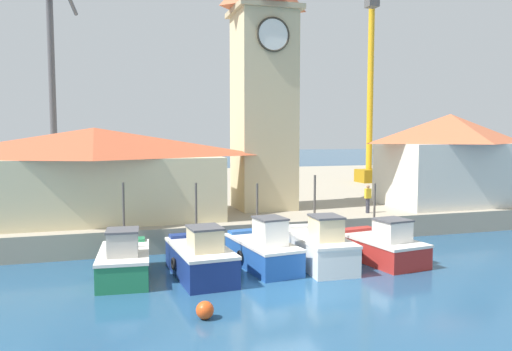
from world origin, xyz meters
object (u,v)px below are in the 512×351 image
object	(u,v)px
dock_worker_near_tower	(211,204)
warehouse_right	(449,158)
clock_tower	(264,78)
port_crane_near	(53,99)
warehouse_left	(95,173)
fishing_boat_center	(382,246)
port_crane_far	(370,104)
dock_worker_along_quay	(368,198)
fishing_boat_left_outer	(200,258)
mooring_buoy	(205,310)
fishing_boat_mid_left	(319,247)
fishing_boat_left_inner	(263,250)
fishing_boat_far_left	(124,261)

from	to	relation	value
dock_worker_near_tower	warehouse_right	bearing A→B (deg)	4.26
clock_tower	port_crane_near	size ratio (longest dim) A/B	0.83
warehouse_left	fishing_boat_center	bearing A→B (deg)	-32.30
port_crane_far	dock_worker_near_tower	bearing A→B (deg)	-139.18
fishing_boat_center	dock_worker_along_quay	distance (m)	6.40
fishing_boat_left_outer	mooring_buoy	world-z (taller)	fishing_boat_left_outer
port_crane_near	mooring_buoy	size ratio (longest dim) A/B	35.07
fishing_boat_mid_left	mooring_buoy	distance (m)	7.67
fishing_boat_mid_left	clock_tower	world-z (taller)	clock_tower
fishing_boat_center	dock_worker_along_quay	bearing A→B (deg)	66.41
fishing_boat_mid_left	dock_worker_near_tower	distance (m)	7.07
fishing_boat_mid_left	mooring_buoy	world-z (taller)	fishing_boat_mid_left
clock_tower	port_crane_near	world-z (taller)	port_crane_near
fishing_boat_left_inner	dock_worker_near_tower	distance (m)	5.81
fishing_boat_center	fishing_boat_left_inner	bearing A→B (deg)	174.07
mooring_buoy	fishing_boat_center	bearing A→B (deg)	27.14
mooring_buoy	dock_worker_near_tower	distance (m)	11.16
fishing_boat_left_inner	port_crane_far	distance (m)	28.53
fishing_boat_mid_left	dock_worker_along_quay	world-z (taller)	fishing_boat_mid_left
port_crane_near	port_crane_far	distance (m)	28.03
fishing_boat_far_left	warehouse_right	distance (m)	21.80
fishing_boat_left_inner	dock_worker_along_quay	xyz separation A→B (m)	(7.96, 5.17, 1.29)
mooring_buoy	warehouse_right	bearing A→B (deg)	33.22
dock_worker_along_quay	fishing_boat_far_left	bearing A→B (deg)	-159.44
warehouse_left	warehouse_right	xyz separation A→B (m)	(21.59, -0.55, 0.49)
clock_tower	warehouse_right	distance (m)	12.97
clock_tower	warehouse_right	world-z (taller)	clock_tower
fishing_boat_far_left	port_crane_near	world-z (taller)	port_crane_near
fishing_boat_center	warehouse_right	size ratio (longest dim) A/B	0.53
mooring_buoy	clock_tower	bearing A→B (deg)	65.39
warehouse_right	port_crane_far	size ratio (longest dim) A/B	0.45
fishing_boat_left_inner	dock_worker_near_tower	bearing A→B (deg)	101.24
warehouse_left	dock_worker_near_tower	world-z (taller)	warehouse_left
fishing_boat_left_inner	warehouse_right	bearing A→B (deg)	24.68
warehouse_left	port_crane_far	bearing A→B (deg)	30.27
dock_worker_near_tower	fishing_boat_mid_left	bearing A→B (deg)	-59.37
mooring_buoy	port_crane_near	bearing A→B (deg)	102.68
warehouse_left	port_crane_near	distance (m)	19.33
fishing_boat_mid_left	dock_worker_along_quay	size ratio (longest dim) A/B	2.89
fishing_boat_center	dock_worker_along_quay	xyz separation A→B (m)	(2.50, 5.73, 1.37)
port_crane_near	dock_worker_near_tower	distance (m)	23.12
fishing_boat_center	port_crane_far	bearing A→B (deg)	61.81
fishing_boat_left_outer	dock_worker_near_tower	distance (m)	6.54
fishing_boat_left_inner	port_crane_far	xyz separation A→B (m)	(17.22, 21.38, 7.75)
clock_tower	dock_worker_near_tower	bearing A→B (deg)	-141.19
fishing_boat_left_outer	port_crane_near	size ratio (longest dim) A/B	0.24
fishing_boat_mid_left	fishing_boat_center	distance (m)	3.02
warehouse_right	fishing_boat_left_inner	bearing A→B (deg)	-155.32
warehouse_left	port_crane_near	bearing A→B (deg)	100.93
warehouse_right	dock_worker_along_quay	size ratio (longest dim) A/B	5.24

